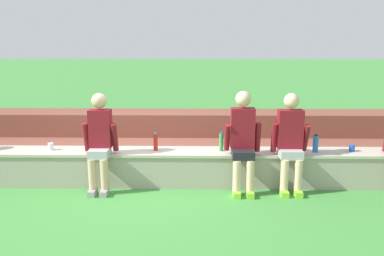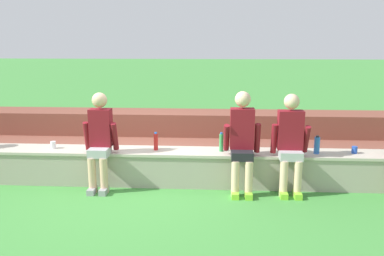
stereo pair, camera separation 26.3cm
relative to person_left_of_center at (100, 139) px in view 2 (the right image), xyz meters
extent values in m
plane|color=#428E3D|center=(0.48, 0.03, -0.74)|extent=(80.00, 80.00, 0.00)
cube|color=#A8A08E|center=(0.48, 0.27, -0.49)|extent=(8.40, 0.48, 0.51)
cube|color=#BCB39F|center=(0.48, 0.27, -0.25)|extent=(8.44, 0.52, 0.04)
cube|color=brown|center=(0.48, 1.13, -0.54)|extent=(12.01, 0.73, 0.41)
cube|color=brown|center=(0.48, 1.85, -0.33)|extent=(12.01, 0.73, 0.82)
cylinder|color=#DBAD89|center=(-0.08, -0.18, -0.49)|extent=(0.11, 0.11, 0.51)
cylinder|color=#DBAD89|center=(0.08, -0.18, -0.49)|extent=(0.11, 0.11, 0.51)
cube|color=#99999E|center=(-0.08, -0.22, -0.70)|extent=(0.10, 0.22, 0.08)
cube|color=#99999E|center=(0.08, -0.22, -0.70)|extent=(0.10, 0.22, 0.08)
cube|color=#B2B2B7|center=(0.00, -0.05, -0.18)|extent=(0.28, 0.32, 0.12)
cube|color=maroon|center=(0.00, 0.07, 0.15)|extent=(0.31, 0.20, 0.54)
sphere|color=#DBAD89|center=(0.00, 0.07, 0.55)|extent=(0.21, 0.21, 0.21)
cylinder|color=maroon|center=(-0.20, 0.05, 0.02)|extent=(0.08, 0.16, 0.43)
cylinder|color=maroon|center=(0.20, 0.05, 0.02)|extent=(0.08, 0.20, 0.43)
cylinder|color=beige|center=(1.93, -0.20, -0.49)|extent=(0.11, 0.11, 0.51)
cylinder|color=beige|center=(2.11, -0.20, -0.49)|extent=(0.11, 0.11, 0.51)
cube|color=#8CD833|center=(1.93, -0.24, -0.70)|extent=(0.10, 0.22, 0.08)
cube|color=#8CD833|center=(2.11, -0.24, -0.70)|extent=(0.10, 0.22, 0.08)
cube|color=black|center=(2.02, -0.06, -0.18)|extent=(0.30, 0.34, 0.12)
cube|color=maroon|center=(2.02, 0.07, 0.16)|extent=(0.33, 0.20, 0.57)
sphere|color=beige|center=(2.02, 0.07, 0.58)|extent=(0.22, 0.22, 0.22)
cylinder|color=maroon|center=(1.80, 0.05, 0.03)|extent=(0.08, 0.24, 0.42)
cylinder|color=maroon|center=(2.23, 0.05, 0.03)|extent=(0.08, 0.14, 0.43)
cylinder|color=beige|center=(2.59, -0.15, -0.49)|extent=(0.11, 0.11, 0.51)
cylinder|color=beige|center=(2.78, -0.15, -0.49)|extent=(0.11, 0.11, 0.51)
cube|color=#8CD833|center=(2.59, -0.19, -0.70)|extent=(0.10, 0.22, 0.08)
cube|color=#8CD833|center=(2.78, -0.19, -0.70)|extent=(0.10, 0.22, 0.08)
cube|color=#B2B2B7|center=(2.69, -0.04, -0.18)|extent=(0.31, 0.29, 0.12)
cube|color=maroon|center=(2.69, 0.07, 0.15)|extent=(0.35, 0.20, 0.55)
sphere|color=beige|center=(2.69, 0.07, 0.55)|extent=(0.21, 0.21, 0.21)
cylinder|color=maroon|center=(2.46, 0.05, 0.03)|extent=(0.08, 0.14, 0.43)
cylinder|color=maroon|center=(2.91, 0.05, 0.03)|extent=(0.08, 0.24, 0.42)
cylinder|color=blue|center=(3.11, 0.23, -0.11)|extent=(0.08, 0.08, 0.24)
cylinder|color=black|center=(3.11, 0.23, 0.02)|extent=(0.05, 0.05, 0.02)
cylinder|color=green|center=(1.73, 0.27, -0.10)|extent=(0.06, 0.06, 0.26)
cylinder|color=blue|center=(1.73, 0.27, 0.04)|extent=(0.04, 0.04, 0.02)
cylinder|color=red|center=(0.76, 0.28, -0.11)|extent=(0.06, 0.06, 0.25)
cylinder|color=blue|center=(0.76, 0.28, 0.03)|extent=(0.04, 0.04, 0.02)
cylinder|color=blue|center=(3.66, 0.28, -0.18)|extent=(0.08, 0.08, 0.10)
cylinder|color=white|center=(-0.81, 0.27, -0.18)|extent=(0.08, 0.08, 0.11)
camera|label=1|loc=(1.39, -5.54, 1.39)|focal=38.01mm
camera|label=2|loc=(1.66, -5.53, 1.39)|focal=38.01mm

